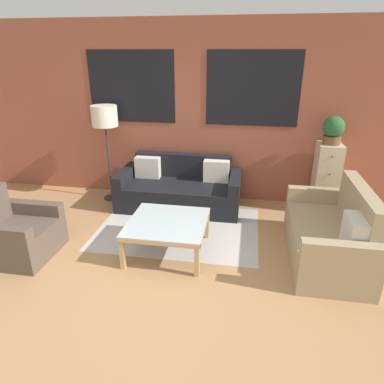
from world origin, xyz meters
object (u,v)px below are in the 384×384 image
(floor_lamp, at_px, (105,119))
(drawer_cabinet, at_px, (326,178))
(settee_vintage, at_px, (331,236))
(armchair_corner, at_px, (16,234))
(coffee_table, at_px, (167,226))
(couch_dark, at_px, (180,189))
(potted_plant, at_px, (333,130))

(floor_lamp, xyz_separation_m, drawer_cabinet, (3.43, 0.11, -0.81))
(settee_vintage, relative_size, armchair_corner, 1.88)
(settee_vintage, distance_m, armchair_corner, 3.77)
(settee_vintage, bearing_deg, drawer_cabinet, 83.40)
(armchair_corner, relative_size, drawer_cabinet, 0.79)
(armchair_corner, bearing_deg, drawer_cabinet, 26.63)
(armchair_corner, bearing_deg, coffee_table, 11.17)
(armchair_corner, relative_size, floor_lamp, 0.54)
(settee_vintage, height_order, armchair_corner, settee_vintage)
(floor_lamp, distance_m, drawer_cabinet, 3.53)
(couch_dark, distance_m, settee_vintage, 2.39)
(potted_plant, bearing_deg, floor_lamp, -178.15)
(potted_plant, bearing_deg, armchair_corner, -153.37)
(couch_dark, relative_size, floor_lamp, 1.23)
(armchair_corner, relative_size, coffee_table, 0.90)
(coffee_table, bearing_deg, armchair_corner, -168.83)
(coffee_table, xyz_separation_m, drawer_cabinet, (2.10, 1.60, 0.17))
(floor_lamp, relative_size, drawer_cabinet, 1.46)
(floor_lamp, height_order, potted_plant, floor_lamp)
(settee_vintage, relative_size, floor_lamp, 1.02)
(settee_vintage, height_order, floor_lamp, floor_lamp)
(armchair_corner, height_order, coffee_table, armchair_corner)
(coffee_table, relative_size, floor_lamp, 0.60)
(settee_vintage, bearing_deg, floor_lamp, 158.24)
(settee_vintage, xyz_separation_m, coffee_table, (-1.93, -0.18, 0.06))
(coffee_table, relative_size, drawer_cabinet, 0.88)
(settee_vintage, xyz_separation_m, armchair_corner, (-3.73, -0.54, -0.03))
(couch_dark, xyz_separation_m, settee_vintage, (2.06, -1.21, 0.03))
(coffee_table, distance_m, potted_plant, 2.79)
(drawer_cabinet, relative_size, potted_plant, 2.63)
(drawer_cabinet, bearing_deg, couch_dark, -174.63)
(couch_dark, bearing_deg, drawer_cabinet, 5.37)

